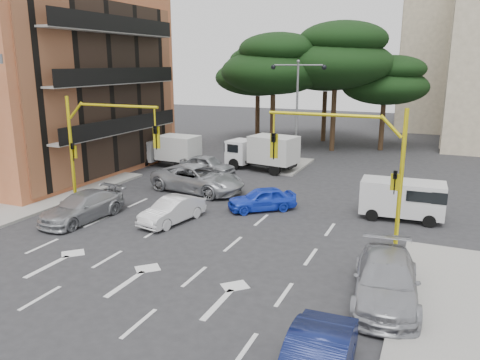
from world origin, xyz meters
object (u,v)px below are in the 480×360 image
at_px(car_silver_cross_b, 207,165).
at_px(car_silver_cross_a, 198,179).
at_px(signal_mast_left, 96,137).
at_px(car_silver_parked, 386,280).
at_px(car_white_hatch, 172,210).
at_px(street_lamp_center, 297,95).
at_px(van_white, 402,200).
at_px(box_truck_a, 168,151).
at_px(car_silver_wagon, 82,207).
at_px(box_truck_b, 262,153).
at_px(signal_mast_right, 357,158).
at_px(car_blue_compact, 262,199).

bearing_deg(car_silver_cross_b, car_silver_cross_a, -154.16).
relative_size(signal_mast_left, car_silver_parked, 1.17).
bearing_deg(car_white_hatch, street_lamp_center, 93.25).
height_order(car_silver_cross_b, van_white, van_white).
xyz_separation_m(car_silver_cross_a, box_truck_a, (-5.52, 5.50, 0.38)).
height_order(car_white_hatch, car_silver_wagon, car_silver_wagon).
bearing_deg(car_white_hatch, signal_mast_left, -175.58).
relative_size(car_white_hatch, box_truck_b, 0.71).
bearing_deg(street_lamp_center, car_white_hatch, -97.60).
relative_size(street_lamp_center, car_silver_parked, 1.52).
bearing_deg(box_truck_a, van_white, -106.89).
bearing_deg(signal_mast_left, car_silver_wagon, -75.72).
relative_size(signal_mast_right, van_white, 1.49).
xyz_separation_m(signal_mast_right, car_silver_cross_b, (-11.80, 9.17, -3.19)).
bearing_deg(car_silver_wagon, box_truck_a, 107.14).
bearing_deg(box_truck_a, signal_mast_right, -121.53).
height_order(street_lamp_center, box_truck_a, street_lamp_center).
xyz_separation_m(car_blue_compact, car_silver_cross_b, (-6.43, 6.10, 0.07)).
distance_m(street_lamp_center, box_truck_a, 10.54).
height_order(car_silver_wagon, box_truck_a, box_truck_a).
bearing_deg(box_truck_b, signal_mast_right, -134.18).
bearing_deg(box_truck_b, car_silver_wagon, 172.72).
bearing_deg(signal_mast_right, car_white_hatch, -176.41).
distance_m(car_silver_cross_a, van_white, 11.92).
xyz_separation_m(signal_mast_left, box_truck_a, (-2.20, 10.51, -2.68)).
xyz_separation_m(signal_mast_right, car_silver_wagon, (-13.09, -2.02, -3.19)).
relative_size(car_silver_cross_b, box_truck_a, 0.84).
distance_m(signal_mast_right, car_blue_compact, 6.99).
relative_size(car_silver_cross_b, car_silver_parked, 0.80).
bearing_deg(van_white, street_lamp_center, -141.12).
relative_size(car_silver_parked, box_truck_a, 1.04).
bearing_deg(car_silver_parked, street_lamp_center, 108.55).
relative_size(car_silver_cross_a, car_silver_parked, 1.16).
distance_m(car_silver_wagon, box_truck_a, 12.83).
bearing_deg(van_white, car_silver_wagon, -68.78).
bearing_deg(box_truck_a, car_blue_compact, -123.43).
xyz_separation_m(street_lamp_center, car_silver_parked, (8.70, -18.55, -4.69)).
height_order(signal_mast_left, car_silver_cross_b, signal_mast_left).
bearing_deg(car_silver_cross_b, car_silver_wagon, 179.20).
bearing_deg(car_silver_cross_b, signal_mast_right, -122.06).
relative_size(car_silver_cross_b, box_truck_b, 0.77).
xyz_separation_m(car_white_hatch, car_blue_compact, (3.37, 3.61, 0.00)).
bearing_deg(car_blue_compact, box_truck_a, -164.32).
relative_size(signal_mast_left, box_truck_b, 1.13).
relative_size(signal_mast_left, car_silver_cross_b, 1.46).
height_order(car_silver_wagon, car_silver_parked, car_silver_parked).
height_order(car_blue_compact, car_silver_cross_a, car_silver_cross_a).
relative_size(car_silver_wagon, car_silver_cross_a, 0.80).
bearing_deg(car_blue_compact, box_truck_b, 161.89).
bearing_deg(car_silver_wagon, car_silver_parked, -4.62).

